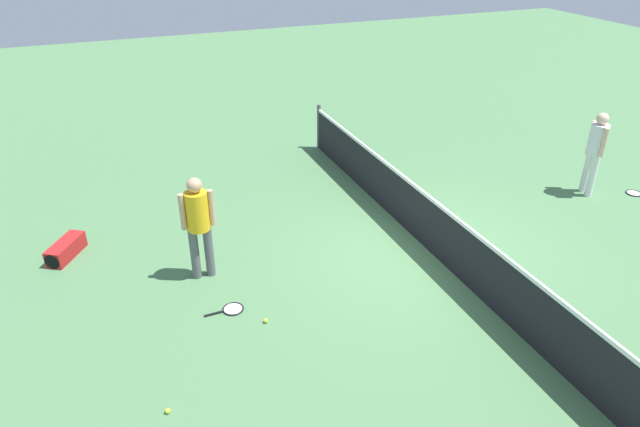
# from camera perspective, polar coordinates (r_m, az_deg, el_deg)

# --- Properties ---
(ground_plane) EXTENTS (40.00, 40.00, 0.00)m
(ground_plane) POSITION_cam_1_polar(r_m,az_deg,el_deg) (10.02, 10.58, -3.44)
(ground_plane) COLOR #4C7A4C
(court_net) EXTENTS (10.09, 0.09, 1.07)m
(court_net) POSITION_cam_1_polar(r_m,az_deg,el_deg) (9.77, 10.84, -0.94)
(court_net) COLOR #4C4C51
(court_net) RESTS_ON ground_plane
(player_near_side) EXTENTS (0.36, 0.52, 1.70)m
(player_near_side) POSITION_cam_1_polar(r_m,az_deg,el_deg) (8.84, -11.99, -0.62)
(player_near_side) COLOR #595960
(player_near_side) RESTS_ON ground_plane
(player_far_side) EXTENTS (0.53, 0.41, 1.70)m
(player_far_side) POSITION_cam_1_polar(r_m,az_deg,el_deg) (12.54, 25.69, 5.97)
(player_far_side) COLOR white
(player_far_side) RESTS_ON ground_plane
(tennis_racket_near_player) EXTENTS (0.32, 0.59, 0.03)m
(tennis_racket_near_player) POSITION_cam_1_polar(r_m,az_deg,el_deg) (8.55, -8.80, -9.38)
(tennis_racket_near_player) COLOR black
(tennis_racket_near_player) RESTS_ON ground_plane
(tennis_racket_far_player) EXTENTS (0.38, 0.61, 0.03)m
(tennis_racket_far_player) POSITION_cam_1_polar(r_m,az_deg,el_deg) (13.35, 28.79, 1.79)
(tennis_racket_far_player) COLOR black
(tennis_racket_far_player) RESTS_ON ground_plane
(tennis_ball_near_player) EXTENTS (0.07, 0.07, 0.07)m
(tennis_ball_near_player) POSITION_cam_1_polar(r_m,az_deg,el_deg) (7.24, -14.88, -18.40)
(tennis_ball_near_player) COLOR #C6E033
(tennis_ball_near_player) RESTS_ON ground_plane
(tennis_ball_midcourt) EXTENTS (0.07, 0.07, 0.07)m
(tennis_ball_midcourt) POSITION_cam_1_polar(r_m,az_deg,el_deg) (8.25, -5.40, -10.54)
(tennis_ball_midcourt) COLOR #C6E033
(tennis_ball_midcourt) RESTS_ON ground_plane
(tennis_ball_stray_left) EXTENTS (0.07, 0.07, 0.07)m
(tennis_ball_stray_left) POSITION_cam_1_polar(r_m,az_deg,el_deg) (11.43, -10.91, 0.94)
(tennis_ball_stray_left) COLOR #C6E033
(tennis_ball_stray_left) RESTS_ON ground_plane
(equipment_bag) EXTENTS (0.83, 0.67, 0.28)m
(equipment_bag) POSITION_cam_1_polar(r_m,az_deg,el_deg) (10.44, -24.00, -3.35)
(equipment_bag) COLOR #B21E1E
(equipment_bag) RESTS_ON ground_plane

